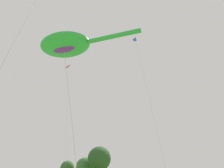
{
  "coord_description": "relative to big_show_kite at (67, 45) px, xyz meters",
  "views": [
    {
      "loc": [
        -5.51,
        1.81,
        1.53
      ],
      "look_at": [
        1.49,
        10.02,
        7.9
      ],
      "focal_mm": 27.45,
      "sensor_mm": 36.0,
      "label": 1
    }
  ],
  "objects": [
    {
      "name": "small_kite_triangle_green",
      "position": [
        6.19,
        13.54,
        7.46
      ],
      "size": [
        0.77,
        4.87,
        19.85
      ],
      "rotation": [
        0.0,
        0.0,
        -2.78
      ],
      "color": "red",
      "rests_on": "ground"
    },
    {
      "name": "tree_broad_distant",
      "position": [
        28.51,
        53.08,
        -3.93
      ],
      "size": [
        4.94,
        4.94,
        9.29
      ],
      "color": "#513823",
      "rests_on": "ground"
    },
    {
      "name": "small_kite_streamer_purple",
      "position": [
        9.26,
        0.8,
        7.16
      ],
      "size": [
        0.8,
        2.83,
        18.48
      ],
      "rotation": [
        0.0,
        0.0,
        -2.99
      ],
      "color": "blue",
      "rests_on": "ground"
    },
    {
      "name": "tree_pine_center",
      "position": [
        30.59,
        44.53,
        -4.07
      ],
      "size": [
        6.2,
        6.2,
        9.77
      ],
      "color": "#513823",
      "rests_on": "ground"
    },
    {
      "name": "big_show_kite",
      "position": [
        0.0,
        0.0,
        0.0
      ],
      "size": [
        5.8,
        7.31,
        11.16
      ],
      "rotation": [
        0.0,
        0.0,
        2.15
      ],
      "color": "green",
      "rests_on": "ground"
    },
    {
      "name": "tree_oak_right",
      "position": [
        30.98,
        37.19,
        -2.1
      ],
      "size": [
        7.29,
        7.29,
        12.3
      ],
      "color": "#513823",
      "rests_on": "ground"
    }
  ]
}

